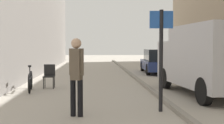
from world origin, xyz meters
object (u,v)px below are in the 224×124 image
(delivery_van, at_px, (209,58))
(cafe_chair_near_window, at_px, (49,74))
(pedestrian_main_foreground, at_px, (76,71))
(bicycle_leaning, at_px, (30,81))
(parked_car, at_px, (158,61))
(street_sign_post, at_px, (161,51))

(delivery_van, distance_m, cafe_chair_near_window, 6.10)
(pedestrian_main_foreground, distance_m, cafe_chair_near_window, 5.12)
(delivery_van, height_order, cafe_chair_near_window, delivery_van)
(delivery_van, xyz_separation_m, bicycle_leaning, (-6.27, 1.16, -0.89))
(parked_car, bearing_deg, cafe_chair_near_window, -129.60)
(parked_car, distance_m, street_sign_post, 11.05)
(delivery_van, relative_size, cafe_chair_near_window, 5.45)
(parked_car, bearing_deg, pedestrian_main_foreground, -108.62)
(pedestrian_main_foreground, distance_m, street_sign_post, 2.22)
(delivery_van, height_order, bicycle_leaning, delivery_van)
(bicycle_leaning, bearing_deg, street_sign_post, -49.88)
(parked_car, distance_m, bicycle_leaning, 9.56)
(pedestrian_main_foreground, relative_size, delivery_van, 0.36)
(delivery_van, xyz_separation_m, cafe_chair_near_window, (-5.70, 2.04, -0.72))
(pedestrian_main_foreground, xyz_separation_m, delivery_van, (4.34, 2.87, 0.19))
(cafe_chair_near_window, bearing_deg, bicycle_leaning, 56.60)
(street_sign_post, height_order, bicycle_leaning, street_sign_post)
(street_sign_post, bearing_deg, bicycle_leaning, -40.89)
(bicycle_leaning, height_order, cafe_chair_near_window, bicycle_leaning)
(delivery_van, height_order, street_sign_post, street_sign_post)
(delivery_van, relative_size, parked_car, 1.20)
(delivery_van, bearing_deg, street_sign_post, -136.55)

